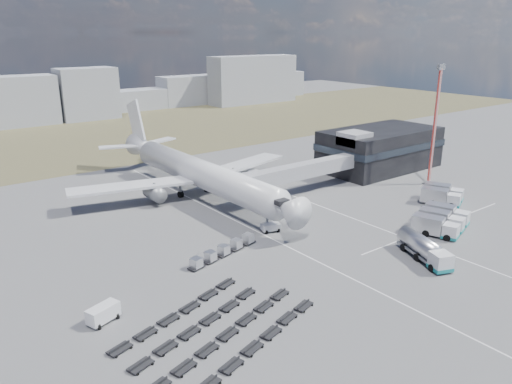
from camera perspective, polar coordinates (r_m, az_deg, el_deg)
ground at (r=80.99m, az=5.32°, el=-6.19°), size 420.00×420.00×0.00m
grass_strip at (r=174.75m, az=-19.96°, el=5.89°), size 420.00×90.00×0.01m
lane_markings at (r=89.32m, az=8.66°, el=-3.98°), size 47.12×110.00×0.01m
terminal at (r=128.57m, az=13.94°, el=4.88°), size 30.40×16.40×11.00m
jet_bridge at (r=103.64m, az=4.26°, el=2.20°), size 30.30×3.80×7.05m
airliner at (r=103.85m, az=-6.75°, el=2.29°), size 51.59×64.53×17.62m
fuel_tanker at (r=79.59m, az=18.67°, el=-6.17°), size 6.56×11.16×3.53m
pushback_tug at (r=86.19m, az=1.68°, el=-4.08°), size 3.59×2.69×1.45m
utility_van at (r=63.27m, az=-17.06°, el=-13.20°), size 4.29×2.96×2.12m
catering_truck at (r=114.12m, az=-0.75°, el=1.83°), size 3.05×6.38×2.84m
service_trucks_near at (r=92.70m, az=20.41°, el=-3.03°), size 11.79×10.23×3.03m
service_trucks_far at (r=107.24m, az=20.49°, el=-0.27°), size 8.75×9.39×3.02m
uld_row at (r=77.19m, az=-3.72°, el=-6.65°), size 13.99×4.66×1.54m
baggage_dollies at (r=59.22m, az=-4.85°, el=-15.54°), size 26.18×18.98×0.65m
floodlight_mast at (r=116.75m, az=19.74°, el=7.10°), size 2.49×2.04×26.45m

